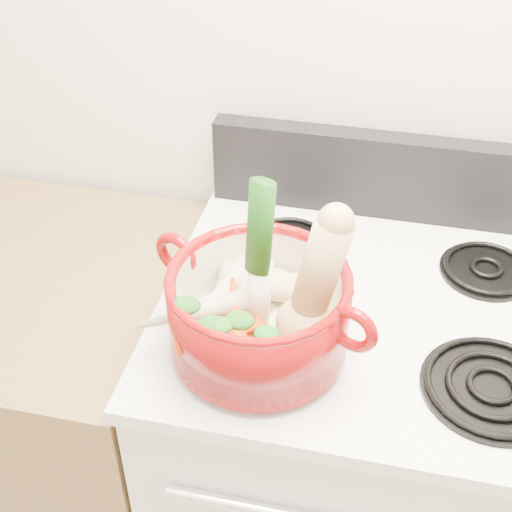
% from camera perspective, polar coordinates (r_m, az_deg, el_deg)
% --- Properties ---
extents(wall_back, '(3.50, 0.02, 2.60)m').
position_cam_1_polar(wall_back, '(1.42, 12.58, 16.19)').
color(wall_back, silver).
rests_on(wall_back, floor).
extents(stove_body, '(0.76, 0.65, 0.92)m').
position_cam_1_polar(stove_body, '(1.67, 7.94, -16.59)').
color(stove_body, silver).
rests_on(stove_body, floor).
extents(cooktop, '(0.78, 0.67, 0.03)m').
position_cam_1_polar(cooktop, '(1.31, 9.71, -4.46)').
color(cooktop, white).
rests_on(cooktop, stove_body).
extents(control_backsplash, '(0.76, 0.05, 0.18)m').
position_cam_1_polar(control_backsplash, '(1.49, 11.14, 6.22)').
color(control_backsplash, black).
rests_on(control_backsplash, cooktop).
extents(burner_front_left, '(0.22, 0.22, 0.02)m').
position_cam_1_polar(burner_front_left, '(1.19, 0.00, -7.40)').
color(burner_front_left, black).
rests_on(burner_front_left, cooktop).
extents(burner_front_right, '(0.22, 0.22, 0.02)m').
position_cam_1_polar(burner_front_right, '(1.20, 18.35, -9.88)').
color(burner_front_right, black).
rests_on(burner_front_right, cooktop).
extents(burner_back_left, '(0.17, 0.17, 0.02)m').
position_cam_1_polar(burner_back_left, '(1.42, 2.66, 1.10)').
color(burner_back_left, black).
rests_on(burner_back_left, cooktop).
extents(burner_back_right, '(0.17, 0.17, 0.02)m').
position_cam_1_polar(burner_back_right, '(1.42, 17.94, -0.98)').
color(burner_back_right, black).
rests_on(burner_back_right, cooktop).
extents(dutch_oven, '(0.37, 0.37, 0.14)m').
position_cam_1_polar(dutch_oven, '(1.14, 0.22, -4.51)').
color(dutch_oven, maroon).
rests_on(dutch_oven, burner_front_left).
extents(pot_handle_left, '(0.08, 0.05, 0.08)m').
position_cam_1_polar(pot_handle_left, '(1.18, -6.41, 0.20)').
color(pot_handle_left, maroon).
rests_on(pot_handle_left, dutch_oven).
extents(pot_handle_right, '(0.08, 0.05, 0.08)m').
position_cam_1_polar(pot_handle_right, '(1.05, 7.76, -5.84)').
color(pot_handle_right, maroon).
rests_on(pot_handle_right, dutch_oven).
extents(squash, '(0.17, 0.14, 0.26)m').
position_cam_1_polar(squash, '(1.06, 4.22, -2.34)').
color(squash, tan).
rests_on(squash, dutch_oven).
extents(leek, '(0.07, 0.08, 0.28)m').
position_cam_1_polar(leek, '(1.08, 0.22, -0.21)').
color(leek, silver).
rests_on(leek, dutch_oven).
extents(ginger, '(0.10, 0.08, 0.05)m').
position_cam_1_polar(ginger, '(1.21, 1.61, -2.37)').
color(ginger, '#D4B782').
rests_on(ginger, dutch_oven).
extents(parsnip_0, '(0.05, 0.23, 0.06)m').
position_cam_1_polar(parsnip_0, '(1.18, -3.12, -4.12)').
color(parsnip_0, beige).
rests_on(parsnip_0, dutch_oven).
extents(parsnip_1, '(0.10, 0.21, 0.06)m').
position_cam_1_polar(parsnip_1, '(1.17, -3.38, -3.72)').
color(parsnip_1, beige).
rests_on(parsnip_1, dutch_oven).
extents(parsnip_2, '(0.08, 0.18, 0.05)m').
position_cam_1_polar(parsnip_2, '(1.17, -2.19, -3.71)').
color(parsnip_2, beige).
rests_on(parsnip_2, dutch_oven).
extents(parsnip_3, '(0.19, 0.11, 0.06)m').
position_cam_1_polar(parsnip_3, '(1.15, -5.08, -4.39)').
color(parsnip_3, beige).
rests_on(parsnip_3, dutch_oven).
extents(parsnip_4, '(0.06, 0.19, 0.05)m').
position_cam_1_polar(parsnip_4, '(1.20, -0.67, -1.80)').
color(parsnip_4, beige).
rests_on(parsnip_4, dutch_oven).
extents(carrot_0, '(0.07, 0.15, 0.04)m').
position_cam_1_polar(carrot_0, '(1.13, -0.71, -6.71)').
color(carrot_0, '#C34309').
rests_on(carrot_0, dutch_oven).
extents(carrot_1, '(0.03, 0.15, 0.04)m').
position_cam_1_polar(carrot_1, '(1.13, -2.71, -6.44)').
color(carrot_1, '#C24709').
rests_on(carrot_1, dutch_oven).
extents(carrot_2, '(0.08, 0.16, 0.04)m').
position_cam_1_polar(carrot_2, '(1.11, 0.34, -6.69)').
color(carrot_2, '#BD4E09').
rests_on(carrot_2, dutch_oven).
extents(carrot_3, '(0.14, 0.10, 0.04)m').
position_cam_1_polar(carrot_3, '(1.11, -2.77, -6.50)').
color(carrot_3, '#D5540A').
rests_on(carrot_3, dutch_oven).
extents(carrot_4, '(0.09, 0.17, 0.05)m').
position_cam_1_polar(carrot_4, '(1.13, -1.60, -4.87)').
color(carrot_4, '#CC3D0A').
rests_on(carrot_4, dutch_oven).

